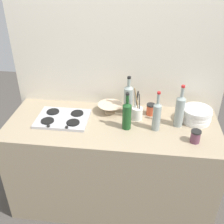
{
  "coord_description": "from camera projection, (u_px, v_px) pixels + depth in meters",
  "views": [
    {
      "loc": [
        0.24,
        -1.91,
        2.18
      ],
      "look_at": [
        0.0,
        0.0,
        1.02
      ],
      "focal_mm": 43.92,
      "sensor_mm": 36.0,
      "label": 1
    }
  ],
  "objects": [
    {
      "name": "plate_stack",
      "position": [
        197.0,
        115.0,
        2.32
      ],
      "size": [
        0.25,
        0.25,
        0.12
      ],
      "color": "white",
      "rests_on": "counter_block"
    },
    {
      "name": "condiment_jar_rear",
      "position": [
        195.0,
        136.0,
        2.07
      ],
      "size": [
        0.08,
        0.08,
        0.1
      ],
      "color": "#66384C",
      "rests_on": "counter_block"
    },
    {
      "name": "wine_bottle_leftmost",
      "position": [
        157.0,
        116.0,
        2.18
      ],
      "size": [
        0.07,
        0.07,
        0.34
      ],
      "color": "gray",
      "rests_on": "counter_block"
    },
    {
      "name": "wine_bottle_mid_right",
      "position": [
        127.0,
        115.0,
        2.2
      ],
      "size": [
        0.07,
        0.07,
        0.32
      ],
      "color": "#19471E",
      "rests_on": "counter_block"
    },
    {
      "name": "condiment_jar_front",
      "position": [
        151.0,
        109.0,
        2.42
      ],
      "size": [
        0.08,
        0.08,
        0.1
      ],
      "color": "#C64C2D",
      "rests_on": "counter_block"
    },
    {
      "name": "backsplash_panel",
      "position": [
        117.0,
        77.0,
        2.5
      ],
      "size": [
        1.9,
        0.06,
        2.32
      ],
      "primitive_type": "cube",
      "color": "beige",
      "rests_on": "ground"
    },
    {
      "name": "utensil_crock",
      "position": [
        137.0,
        112.0,
        2.35
      ],
      "size": [
        0.1,
        0.1,
        0.31
      ],
      "color": "silver",
      "rests_on": "counter_block"
    },
    {
      "name": "ground_plane",
      "position": [
        112.0,
        198.0,
        2.77
      ],
      "size": [
        6.0,
        6.0,
        0.0
      ],
      "primitive_type": "plane",
      "color": "#47423D",
      "rests_on": "ground"
    },
    {
      "name": "counter_block",
      "position": [
        112.0,
        164.0,
        2.54
      ],
      "size": [
        1.8,
        0.7,
        0.9
      ],
      "primitive_type": "cube",
      "color": "tan",
      "rests_on": "ground"
    },
    {
      "name": "mixing_bowl",
      "position": [
        110.0,
        108.0,
        2.45
      ],
      "size": [
        0.22,
        0.22,
        0.08
      ],
      "color": "beige",
      "rests_on": "counter_block"
    },
    {
      "name": "wine_bottle_rightmost",
      "position": [
        180.0,
        110.0,
        2.22
      ],
      "size": [
        0.08,
        0.08,
        0.37
      ],
      "color": "gray",
      "rests_on": "counter_block"
    },
    {
      "name": "stovetop_hob",
      "position": [
        63.0,
        118.0,
        2.36
      ],
      "size": [
        0.44,
        0.33,
        0.04
      ],
      "color": "#B2B2B7",
      "rests_on": "counter_block"
    },
    {
      "name": "wine_bottle_mid_left",
      "position": [
        128.0,
        99.0,
        2.39
      ],
      "size": [
        0.08,
        0.08,
        0.35
      ],
      "color": "gray",
      "rests_on": "counter_block"
    }
  ]
}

